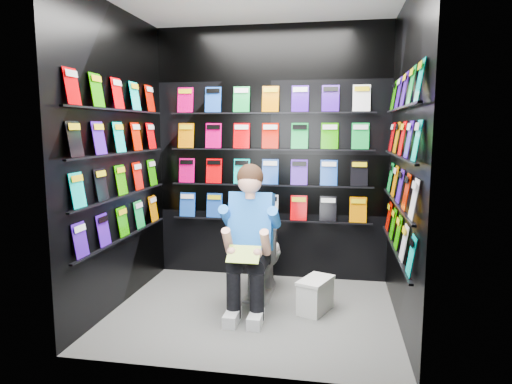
# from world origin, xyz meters

# --- Properties ---
(floor) EXTENTS (2.40, 2.40, 0.00)m
(floor) POSITION_xyz_m (0.00, 0.00, 0.00)
(floor) COLOR #62625F
(floor) RESTS_ON ground
(wall_back) EXTENTS (2.40, 0.04, 2.60)m
(wall_back) POSITION_xyz_m (0.00, 1.00, 1.30)
(wall_back) COLOR black
(wall_back) RESTS_ON floor
(wall_front) EXTENTS (2.40, 0.04, 2.60)m
(wall_front) POSITION_xyz_m (0.00, -1.00, 1.30)
(wall_front) COLOR black
(wall_front) RESTS_ON floor
(wall_left) EXTENTS (0.04, 2.00, 2.60)m
(wall_left) POSITION_xyz_m (-1.20, 0.00, 1.30)
(wall_left) COLOR black
(wall_left) RESTS_ON floor
(wall_right) EXTENTS (0.04, 2.00, 2.60)m
(wall_right) POSITION_xyz_m (1.20, 0.00, 1.30)
(wall_right) COLOR black
(wall_right) RESTS_ON floor
(comics_back) EXTENTS (2.10, 0.06, 1.37)m
(comics_back) POSITION_xyz_m (0.00, 0.97, 1.31)
(comics_back) COLOR #CD0056
(comics_back) RESTS_ON wall_back
(comics_left) EXTENTS (0.06, 1.70, 1.37)m
(comics_left) POSITION_xyz_m (-1.17, 0.00, 1.31)
(comics_left) COLOR #CD0056
(comics_left) RESTS_ON wall_left
(comics_right) EXTENTS (0.06, 1.70, 1.37)m
(comics_right) POSITION_xyz_m (1.17, 0.00, 1.31)
(comics_right) COLOR #CD0056
(comics_right) RESTS_ON wall_right
(toilet) EXTENTS (0.42, 0.75, 0.73)m
(toilet) POSITION_xyz_m (-0.03, 0.48, 0.37)
(toilet) COLOR white
(toilet) RESTS_ON floor
(longbox) EXTENTS (0.31, 0.40, 0.26)m
(longbox) POSITION_xyz_m (0.52, 0.11, 0.13)
(longbox) COLOR white
(longbox) RESTS_ON floor
(longbox_lid) EXTENTS (0.33, 0.42, 0.03)m
(longbox_lid) POSITION_xyz_m (0.52, 0.11, 0.28)
(longbox_lid) COLOR white
(longbox_lid) RESTS_ON longbox
(reader) EXTENTS (0.51, 0.74, 1.36)m
(reader) POSITION_xyz_m (-0.03, 0.10, 0.76)
(reader) COLOR blue
(reader) RESTS_ON toilet
(held_comic) EXTENTS (0.26, 0.15, 0.11)m
(held_comic) POSITION_xyz_m (-0.03, -0.25, 0.58)
(held_comic) COLOR green
(held_comic) RESTS_ON reader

